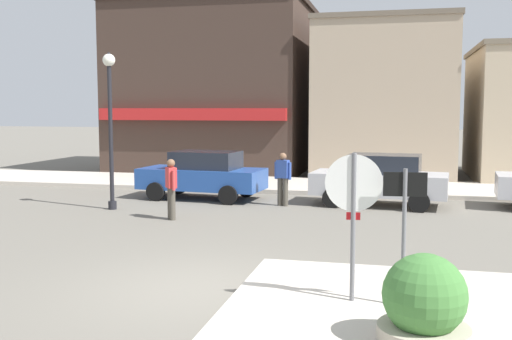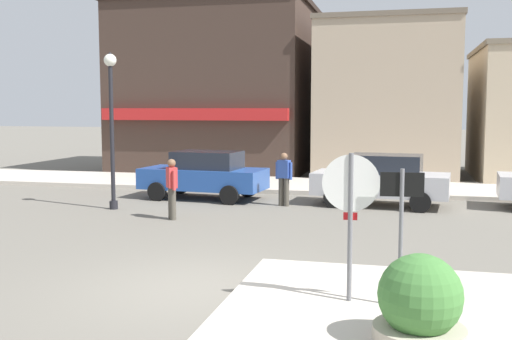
% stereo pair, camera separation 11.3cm
% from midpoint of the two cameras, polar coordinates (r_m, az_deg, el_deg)
% --- Properties ---
extents(ground_plane, '(160.00, 160.00, 0.00)m').
position_cam_midpoint_polar(ground_plane, '(9.98, -5.66, -11.21)').
color(ground_plane, '#6B665B').
extents(sidewalk_corner, '(6.40, 4.80, 0.15)m').
position_cam_midpoint_polar(sidewalk_corner, '(8.74, 18.26, -13.48)').
color(sidewalk_corner, beige).
rests_on(sidewalk_corner, ground).
extents(kerb_far, '(80.00, 4.00, 0.15)m').
position_cam_midpoint_polar(kerb_far, '(22.36, 5.17, -1.50)').
color(kerb_far, beige).
rests_on(kerb_far, ground).
extents(stop_sign, '(0.82, 0.09, 2.30)m').
position_cam_midpoint_polar(stop_sign, '(8.69, 8.89, -3.54)').
color(stop_sign, slate).
rests_on(stop_sign, ground).
extents(one_way_sign, '(0.60, 0.07, 2.10)m').
position_cam_midpoint_polar(one_way_sign, '(8.62, 13.56, -4.97)').
color(one_way_sign, slate).
rests_on(one_way_sign, ground).
extents(planter, '(1.10, 1.10, 1.23)m').
position_cam_midpoint_polar(planter, '(7.54, 15.30, -12.63)').
color(planter, '#ADA38E').
rests_on(planter, ground).
extents(lamp_post, '(0.36, 0.36, 4.54)m').
position_cam_midpoint_polar(lamp_post, '(17.79, -13.91, 5.79)').
color(lamp_post, black).
rests_on(lamp_post, ground).
extents(parked_car_nearest, '(4.13, 2.14, 1.56)m').
position_cam_midpoint_polar(parked_car_nearest, '(19.48, -5.24, -0.41)').
color(parked_car_nearest, '#234C9E').
rests_on(parked_car_nearest, ground).
extents(parked_car_second, '(4.15, 2.17, 1.56)m').
position_cam_midpoint_polar(parked_car_second, '(18.44, 11.59, -0.86)').
color(parked_car_second, '#B7B7BC').
rests_on(parked_car_second, ground).
extents(pedestrian_crossing_near, '(0.55, 0.31, 1.61)m').
position_cam_midpoint_polar(pedestrian_crossing_near, '(18.04, 2.39, -0.71)').
color(pedestrian_crossing_near, '#4C473D').
rests_on(pedestrian_crossing_near, ground).
extents(pedestrian_crossing_far, '(0.40, 0.49, 1.61)m').
position_cam_midpoint_polar(pedestrian_crossing_far, '(15.96, -8.28, -1.62)').
color(pedestrian_crossing_far, '#4C473D').
rests_on(pedestrian_crossing_far, ground).
extents(building_corner_shop, '(8.86, 7.90, 7.83)m').
position_cam_midpoint_polar(building_corner_shop, '(28.96, -3.83, 7.80)').
color(building_corner_shop, '#3D2D26').
rests_on(building_corner_shop, ground).
extents(building_storefront_left_near, '(5.83, 7.30, 6.64)m').
position_cam_midpoint_polar(building_storefront_left_near, '(27.27, 12.03, 6.56)').
color(building_storefront_left_near, tan).
rests_on(building_storefront_left_near, ground).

